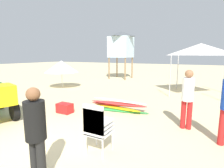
{
  "coord_description": "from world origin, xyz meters",
  "views": [
    {
      "loc": [
        3.09,
        -2.58,
        2.09
      ],
      "look_at": [
        -0.01,
        3.17,
        1.02
      ],
      "focal_mm": 28.26,
      "sensor_mm": 36.0,
      "label": 1
    }
  ],
  "objects_px": {
    "lifeguard_near_right": "(36,131)",
    "cooler_box": "(65,108)",
    "surfboard_pile": "(118,105)",
    "popup_canopy": "(201,49)",
    "lifeguard_tower": "(121,45)",
    "beach_umbrella_left": "(61,66)",
    "lifeguard_near_center": "(188,95)",
    "stacked_plastic_chairs": "(97,125)"
  },
  "relations": [
    {
      "from": "beach_umbrella_left",
      "to": "lifeguard_tower",
      "type": "bearing_deg",
      "value": 77.5
    },
    {
      "from": "lifeguard_near_right",
      "to": "cooler_box",
      "type": "relative_size",
      "value": 2.89
    },
    {
      "from": "surfboard_pile",
      "to": "lifeguard_tower",
      "type": "xyz_separation_m",
      "value": [
        -3.96,
        8.58,
        2.82
      ]
    },
    {
      "from": "cooler_box",
      "to": "lifeguard_near_center",
      "type": "bearing_deg",
      "value": 8.23
    },
    {
      "from": "lifeguard_near_center",
      "to": "lifeguard_near_right",
      "type": "bearing_deg",
      "value": -117.98
    },
    {
      "from": "lifeguard_tower",
      "to": "cooler_box",
      "type": "height_order",
      "value": "lifeguard_tower"
    },
    {
      "from": "popup_canopy",
      "to": "cooler_box",
      "type": "height_order",
      "value": "popup_canopy"
    },
    {
      "from": "lifeguard_near_right",
      "to": "cooler_box",
      "type": "bearing_deg",
      "value": 126.77
    },
    {
      "from": "beach_umbrella_left",
      "to": "cooler_box",
      "type": "relative_size",
      "value": 3.81
    },
    {
      "from": "lifeguard_near_center",
      "to": "lifeguard_near_right",
      "type": "distance_m",
      "value": 3.98
    },
    {
      "from": "lifeguard_near_right",
      "to": "lifeguard_near_center",
      "type": "bearing_deg",
      "value": 62.02
    },
    {
      "from": "stacked_plastic_chairs",
      "to": "cooler_box",
      "type": "distance_m",
      "value": 3.11
    },
    {
      "from": "surfboard_pile",
      "to": "lifeguard_near_right",
      "type": "relative_size",
      "value": 1.51
    },
    {
      "from": "surfboard_pile",
      "to": "popup_canopy",
      "type": "height_order",
      "value": "popup_canopy"
    },
    {
      "from": "lifeguard_near_right",
      "to": "cooler_box",
      "type": "height_order",
      "value": "lifeguard_near_right"
    },
    {
      "from": "lifeguard_tower",
      "to": "cooler_box",
      "type": "xyz_separation_m",
      "value": [
        2.38,
        -9.74,
        -2.85
      ]
    },
    {
      "from": "popup_canopy",
      "to": "lifeguard_tower",
      "type": "relative_size",
      "value": 0.65
    },
    {
      "from": "lifeguard_near_center",
      "to": "lifeguard_near_right",
      "type": "relative_size",
      "value": 1.05
    },
    {
      "from": "lifeguard_near_center",
      "to": "cooler_box",
      "type": "height_order",
      "value": "lifeguard_near_center"
    },
    {
      "from": "cooler_box",
      "to": "lifeguard_tower",
      "type": "bearing_deg",
      "value": 103.71
    },
    {
      "from": "beach_umbrella_left",
      "to": "cooler_box",
      "type": "height_order",
      "value": "beach_umbrella_left"
    },
    {
      "from": "stacked_plastic_chairs",
      "to": "lifeguard_tower",
      "type": "bearing_deg",
      "value": 113.18
    },
    {
      "from": "stacked_plastic_chairs",
      "to": "lifeguard_near_right",
      "type": "xyz_separation_m",
      "value": [
        -0.35,
        -1.2,
        0.27
      ]
    },
    {
      "from": "lifeguard_tower",
      "to": "surfboard_pile",
      "type": "bearing_deg",
      "value": -65.24
    },
    {
      "from": "lifeguard_tower",
      "to": "cooler_box",
      "type": "distance_m",
      "value": 10.43
    },
    {
      "from": "beach_umbrella_left",
      "to": "cooler_box",
      "type": "distance_m",
      "value": 5.4
    },
    {
      "from": "lifeguard_near_right",
      "to": "popup_canopy",
      "type": "bearing_deg",
      "value": 77.38
    },
    {
      "from": "surfboard_pile",
      "to": "popup_canopy",
      "type": "distance_m",
      "value": 5.62
    },
    {
      "from": "surfboard_pile",
      "to": "lifeguard_near_center",
      "type": "relative_size",
      "value": 1.44
    },
    {
      "from": "beach_umbrella_left",
      "to": "popup_canopy",
      "type": "bearing_deg",
      "value": 14.02
    },
    {
      "from": "lifeguard_near_right",
      "to": "beach_umbrella_left",
      "type": "distance_m",
      "value": 8.91
    },
    {
      "from": "lifeguard_near_right",
      "to": "beach_umbrella_left",
      "type": "bearing_deg",
      "value": 131.51
    },
    {
      "from": "lifeguard_near_center",
      "to": "beach_umbrella_left",
      "type": "height_order",
      "value": "beach_umbrella_left"
    },
    {
      "from": "lifeguard_near_center",
      "to": "cooler_box",
      "type": "distance_m",
      "value": 4.18
    },
    {
      "from": "surfboard_pile",
      "to": "lifeguard_near_center",
      "type": "bearing_deg",
      "value": -13.19
    },
    {
      "from": "popup_canopy",
      "to": "lifeguard_tower",
      "type": "xyz_separation_m",
      "value": [
        -6.5,
        4.06,
        0.64
      ]
    },
    {
      "from": "lifeguard_near_center",
      "to": "cooler_box",
      "type": "relative_size",
      "value": 3.03
    },
    {
      "from": "lifeguard_near_right",
      "to": "popup_canopy",
      "type": "distance_m",
      "value": 8.95
    },
    {
      "from": "stacked_plastic_chairs",
      "to": "lifeguard_near_right",
      "type": "bearing_deg",
      "value": -106.21
    },
    {
      "from": "stacked_plastic_chairs",
      "to": "beach_umbrella_left",
      "type": "bearing_deg",
      "value": 138.8
    },
    {
      "from": "popup_canopy",
      "to": "lifeguard_tower",
      "type": "height_order",
      "value": "lifeguard_tower"
    },
    {
      "from": "surfboard_pile",
      "to": "lifeguard_tower",
      "type": "distance_m",
      "value": 9.86
    }
  ]
}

